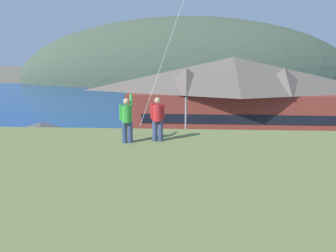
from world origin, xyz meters
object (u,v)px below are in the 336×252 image
at_px(moored_boat_wharfside, 145,117).
at_px(person_kite_flyer, 127,119).
at_px(storage_shed_near_lot, 44,152).
at_px(parked_car_back_row_left, 126,187).
at_px(parking_light_pole, 186,125).
at_px(parked_car_mid_row_far, 191,197).
at_px(harbor_lodge, 232,96).
at_px(parked_car_corner_spot, 128,161).
at_px(wharf_dock, 166,116).
at_px(person_companion, 158,118).
at_px(moored_boat_outer_mooring, 185,117).
at_px(parked_car_mid_row_near, 231,166).
at_px(parked_car_front_row_silver, 327,196).

relative_size(moored_boat_wharfside, person_kite_flyer, 3.74).
bearing_deg(storage_shed_near_lot, parked_car_back_row_left, -21.41).
relative_size(storage_shed_near_lot, parking_light_pole, 1.22).
bearing_deg(parked_car_back_row_left, parked_car_mid_row_far, -16.40).
distance_m(harbor_lodge, parked_car_corner_spot, 18.34).
bearing_deg(parking_light_pole, parked_car_corner_spot, -148.85).
distance_m(moored_boat_wharfside, parked_car_back_row_left, 29.75).
relative_size(wharf_dock, person_companion, 8.11).
bearing_deg(moored_boat_wharfside, storage_shed_near_lot, -100.82).
bearing_deg(person_kite_flyer, storage_shed_near_lot, 126.33).
bearing_deg(harbor_lodge, parked_car_mid_row_far, -104.99).
xyz_separation_m(storage_shed_near_lot, wharf_dock, (8.55, 29.78, -2.45)).
relative_size(harbor_lodge, person_companion, 16.32).
distance_m(moored_boat_outer_mooring, parked_car_mid_row_near, 24.94).
height_order(harbor_lodge, person_kite_flyer, harbor_lodge).
bearing_deg(wharf_dock, harbor_lodge, -53.96).
distance_m(storage_shed_near_lot, parked_car_mid_row_far, 13.27).
height_order(storage_shed_near_lot, person_companion, person_companion).
bearing_deg(parked_car_back_row_left, storage_shed_near_lot, 158.59).
xyz_separation_m(moored_boat_outer_mooring, parked_car_back_row_left, (-4.39, -29.62, 0.34)).
relative_size(parked_car_back_row_left, person_kite_flyer, 2.32).
bearing_deg(parked_car_mid_row_near, parked_car_back_row_left, -149.41).
bearing_deg(parked_car_mid_row_near, storage_shed_near_lot, -172.65).
distance_m(parked_car_front_row_silver, parked_car_back_row_left, 14.51).
distance_m(parked_car_corner_spot, person_companion, 18.12).
height_order(parked_car_mid_row_near, parked_car_front_row_silver, same).
xyz_separation_m(parked_car_corner_spot, parked_car_back_row_left, (0.94, -6.10, 0.00)).
distance_m(parked_car_mid_row_far, parking_light_pole, 11.15).
bearing_deg(parked_car_back_row_left, harbor_lodge, 61.92).
distance_m(parked_car_mid_row_near, parked_car_corner_spot, 9.52).
relative_size(parked_car_front_row_silver, parking_light_pole, 0.66).
relative_size(moored_boat_outer_mooring, parking_light_pole, 1.03).
height_order(parked_car_mid_row_near, parked_car_corner_spot, same).
distance_m(moored_boat_wharfside, person_kite_flyer, 40.85).
bearing_deg(person_companion, moored_boat_outer_mooring, 88.41).
bearing_deg(moored_boat_wharfside, parked_car_mid_row_far, -76.78).
bearing_deg(wharf_dock, storage_shed_near_lot, -106.01).
xyz_separation_m(moored_boat_outer_mooring, parked_car_corner_spot, (-5.34, -23.53, 0.34)).
height_order(wharf_dock, moored_boat_outer_mooring, moored_boat_outer_mooring).
bearing_deg(moored_boat_outer_mooring, moored_boat_wharfside, 179.83).
relative_size(parked_car_corner_spot, person_companion, 2.49).
height_order(moored_boat_outer_mooring, parked_car_front_row_silver, moored_boat_outer_mooring).
relative_size(wharf_dock, parked_car_mid_row_far, 3.30).
xyz_separation_m(parked_car_mid_row_near, parked_car_back_row_left, (-8.51, -5.03, 0.00)).
xyz_separation_m(wharf_dock, person_kite_flyer, (1.14, -42.96, 8.06)).
xyz_separation_m(wharf_dock, parked_car_corner_spot, (-1.94, -26.65, 0.71)).
xyz_separation_m(storage_shed_near_lot, parked_car_back_row_left, (7.55, -2.96, -1.73)).
xyz_separation_m(parked_car_corner_spot, person_companion, (4.24, -16.02, 7.33)).
distance_m(parked_car_mid_row_far, parked_car_corner_spot, 9.50).
xyz_separation_m(moored_boat_outer_mooring, parked_car_mid_row_near, (4.12, -24.59, 0.34)).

